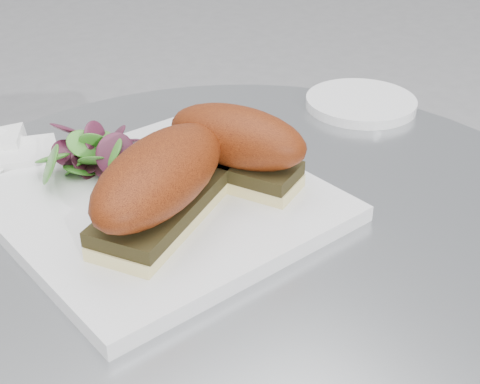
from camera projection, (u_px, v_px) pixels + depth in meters
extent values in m
cylinder|color=#A4A7AA|center=(245.00, 228.00, 0.65)|extent=(0.70, 0.70, 0.02)
cube|color=white|center=(161.00, 204.00, 0.66)|extent=(0.32, 0.32, 0.02)
cube|color=#F7EA9A|center=(163.00, 217.00, 0.61)|extent=(0.17, 0.14, 0.01)
cube|color=black|center=(162.00, 204.00, 0.60)|extent=(0.17, 0.14, 0.01)
ellipsoid|color=maroon|center=(160.00, 174.00, 0.59)|extent=(0.20, 0.16, 0.06)
cube|color=#F7EA9A|center=(237.00, 176.00, 0.67)|extent=(0.10, 0.14, 0.01)
cube|color=black|center=(237.00, 164.00, 0.67)|extent=(0.10, 0.14, 0.01)
ellipsoid|color=maroon|center=(237.00, 137.00, 0.65)|extent=(0.13, 0.16, 0.06)
cylinder|color=white|center=(361.00, 103.00, 0.88)|extent=(0.14, 0.14, 0.01)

